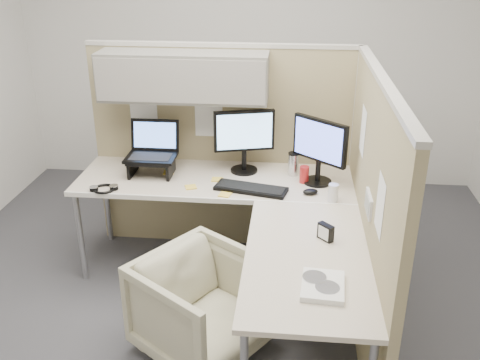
# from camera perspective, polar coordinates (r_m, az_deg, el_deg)

# --- Properties ---
(ground) EXTENTS (4.50, 4.50, 0.00)m
(ground) POSITION_cam_1_polar(r_m,az_deg,el_deg) (3.76, -1.95, -13.45)
(ground) COLOR #38383D
(ground) RESTS_ON ground
(partition_back) EXTENTS (2.00, 0.36, 1.63)m
(partition_back) POSITION_cam_1_polar(r_m,az_deg,el_deg) (4.02, -3.69, 6.76)
(partition_back) COLOR #9C8E66
(partition_back) RESTS_ON ground
(partition_right) EXTENTS (0.07, 2.03, 1.63)m
(partition_right) POSITION_cam_1_polar(r_m,az_deg,el_deg) (3.27, 13.52, -3.32)
(partition_right) COLOR #9C8E66
(partition_right) RESTS_ON ground
(desk) EXTENTS (2.00, 1.98, 0.73)m
(desk) POSITION_cam_1_polar(r_m,az_deg,el_deg) (3.48, 0.20, -3.29)
(desk) COLOR beige
(desk) RESTS_ON ground
(office_chair) EXTENTS (0.89, 0.90, 0.68)m
(office_chair) POSITION_cam_1_polar(r_m,az_deg,el_deg) (3.24, -4.01, -12.86)
(office_chair) COLOR beige
(office_chair) RESTS_ON ground
(monitor_left) EXTENTS (0.43, 0.20, 0.47)m
(monitor_left) POSITION_cam_1_polar(r_m,az_deg,el_deg) (3.87, 0.45, 4.70)
(monitor_left) COLOR black
(monitor_left) RESTS_ON desk
(monitor_right) EXTENTS (0.36, 0.31, 0.47)m
(monitor_right) POSITION_cam_1_polar(r_m,az_deg,el_deg) (3.72, 8.46, 3.60)
(monitor_right) COLOR black
(monitor_right) RESTS_ON desk
(laptop_station) EXTENTS (0.36, 0.31, 0.37)m
(laptop_station) POSITION_cam_1_polar(r_m,az_deg,el_deg) (3.94, -9.36, 2.67)
(laptop_station) COLOR black
(laptop_station) RESTS_ON desk
(keyboard) EXTENTS (0.52, 0.27, 0.02)m
(keyboard) POSITION_cam_1_polar(r_m,az_deg,el_deg) (3.66, 1.17, -0.95)
(keyboard) COLOR black
(keyboard) RESTS_ON desk
(mouse) EXTENTS (0.12, 0.09, 0.04)m
(mouse) POSITION_cam_1_polar(r_m,az_deg,el_deg) (3.63, 7.52, -1.24)
(mouse) COLOR black
(mouse) RESTS_ON desk
(travel_mug) EXTENTS (0.08, 0.08, 0.17)m
(travel_mug) POSITION_cam_1_polar(r_m,az_deg,el_deg) (3.90, 5.72, 1.73)
(travel_mug) COLOR silver
(travel_mug) RESTS_ON desk
(soda_can_green) EXTENTS (0.07, 0.07, 0.12)m
(soda_can_green) POSITION_cam_1_polar(r_m,az_deg,el_deg) (3.54, 9.91, -1.36)
(soda_can_green) COLOR silver
(soda_can_green) RESTS_ON desk
(soda_can_silver) EXTENTS (0.07, 0.07, 0.12)m
(soda_can_silver) POSITION_cam_1_polar(r_m,az_deg,el_deg) (3.79, 6.87, 0.58)
(soda_can_silver) COLOR #B21E1E
(soda_can_silver) RESTS_ON desk
(sticky_note_b) EXTENTS (0.09, 0.09, 0.01)m
(sticky_note_b) POSITION_cam_1_polar(r_m,az_deg,el_deg) (3.59, -1.62, -1.57)
(sticky_note_b) COLOR yellow
(sticky_note_b) RESTS_ON desk
(sticky_note_a) EXTENTS (0.10, 0.10, 0.01)m
(sticky_note_a) POSITION_cam_1_polar(r_m,az_deg,el_deg) (3.72, -5.28, -0.75)
(sticky_note_a) COLOR yellow
(sticky_note_a) RESTS_ON desk
(sticky_note_d) EXTENTS (0.08, 0.08, 0.01)m
(sticky_note_d) POSITION_cam_1_polar(r_m,az_deg,el_deg) (3.83, -2.47, 0.07)
(sticky_note_d) COLOR yellow
(sticky_note_d) RESTS_ON desk
(sticky_note_c) EXTENTS (0.08, 0.08, 0.01)m
(sticky_note_c) POSITION_cam_1_polar(r_m,az_deg,el_deg) (3.98, -7.61, 0.82)
(sticky_note_c) COLOR yellow
(sticky_note_c) RESTS_ON desk
(headphones) EXTENTS (0.19, 0.19, 0.03)m
(headphones) POSITION_cam_1_polar(r_m,az_deg,el_deg) (3.78, -14.30, -0.90)
(headphones) COLOR black
(headphones) RESTS_ON desk
(paper_stack) EXTENTS (0.23, 0.28, 0.03)m
(paper_stack) POSITION_cam_1_polar(r_m,az_deg,el_deg) (2.70, 8.82, -11.10)
(paper_stack) COLOR white
(paper_stack) RESTS_ON desk
(desk_clock) EXTENTS (0.10, 0.10, 0.10)m
(desk_clock) POSITION_cam_1_polar(r_m,az_deg,el_deg) (3.09, 9.11, -5.52)
(desk_clock) COLOR black
(desk_clock) RESTS_ON desk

